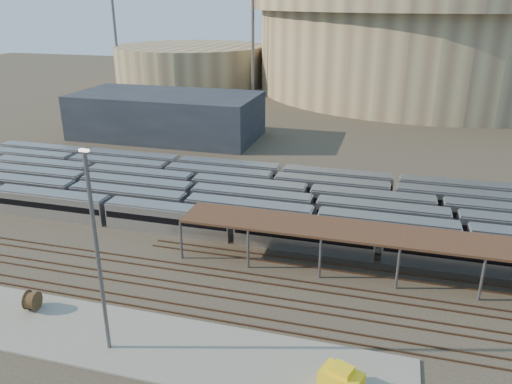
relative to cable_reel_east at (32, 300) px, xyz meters
The scene contains 14 objects.
ground 22.58m from the cable_reel_east, 35.88° to the left, with size 420.00×420.00×0.00m, color #383026.
apron 13.43m from the cable_reel_east, ahead, with size 50.00×9.00×0.20m, color gray.
subway_trains 37.45m from the cable_reel_east, 57.87° to the left, with size 122.18×23.90×3.60m.
inspection_shed 43.95m from the cable_reel_east, 23.14° to the left, with size 60.30×6.00×5.30m.
empty_tracks 20.06m from the cable_reel_east, 24.20° to the left, with size 170.00×9.62×0.18m.
stadium 159.93m from the cable_reel_east, 74.23° to the left, with size 124.00×124.00×32.50m.
secondary_arena 149.28m from the cable_reel_east, 106.25° to the left, with size 56.00×56.00×14.00m, color #9B9069.
service_building 70.34m from the cable_reel_east, 103.78° to the left, with size 42.00×20.00×10.00m, color #1E232D.
floodlight_0 125.28m from the cable_reel_east, 95.44° to the left, with size 4.00×1.00×38.40m.
floodlight_1 150.25m from the cable_reel_east, 116.61° to the left, with size 4.00×1.00×38.40m.
floodlight_3 174.49m from the cable_reel_east, 87.27° to the left, with size 4.00×1.00×38.40m.
cable_reel_east is the anchor object (origin of this frame).
yard_light_pole 14.13m from the cable_reel_east, 16.90° to the right, with size 0.80×0.36×18.92m.
yellow_equipment 32.09m from the cable_reel_east, ahead, with size 3.30×2.06×2.06m, color yellow.
Camera 1 is at (15.67, -49.05, 30.08)m, focal length 35.00 mm.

